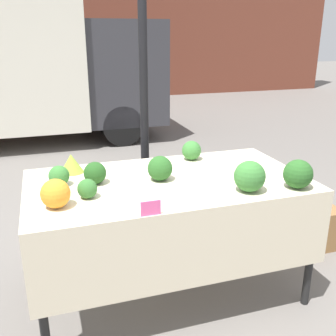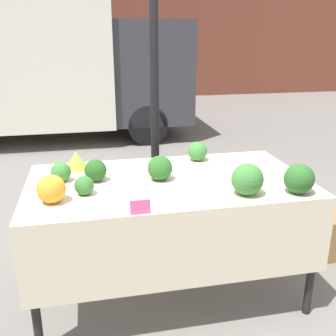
# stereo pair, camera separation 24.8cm
# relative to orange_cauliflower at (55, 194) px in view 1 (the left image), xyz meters

# --- Properties ---
(ground_plane) EXTENTS (40.00, 40.00, 0.00)m
(ground_plane) POSITION_rel_orange_cauliflower_xyz_m (0.71, 0.22, -0.92)
(ground_plane) COLOR slate
(tent_pole) EXTENTS (0.07, 0.07, 2.47)m
(tent_pole) POSITION_rel_orange_cauliflower_xyz_m (0.77, 1.06, 0.31)
(tent_pole) COLOR black
(tent_pole) RESTS_ON ground_plane
(market_table) EXTENTS (1.79, 0.97, 0.84)m
(market_table) POSITION_rel_orange_cauliflower_xyz_m (0.71, 0.15, -0.18)
(market_table) COLOR beige
(market_table) RESTS_ON ground_plane
(orange_cauliflower) EXTENTS (0.16, 0.16, 0.16)m
(orange_cauliflower) POSITION_rel_orange_cauliflower_xyz_m (0.00, 0.00, 0.00)
(orange_cauliflower) COLOR orange
(orange_cauliflower) RESTS_ON market_table
(romanesco_head) EXTENTS (0.16, 0.16, 0.13)m
(romanesco_head) POSITION_rel_orange_cauliflower_xyz_m (0.13, 0.55, -0.02)
(romanesco_head) COLOR #93B238
(romanesco_head) RESTS_ON market_table
(broccoli_head_0) EXTENTS (0.14, 0.14, 0.14)m
(broccoli_head_0) POSITION_rel_orange_cauliflower_xyz_m (1.01, 0.57, -0.01)
(broccoli_head_0) COLOR #387533
(broccoli_head_0) RESTS_ON market_table
(broccoli_head_1) EXTENTS (0.16, 0.16, 0.16)m
(broccoli_head_1) POSITION_rel_orange_cauliflower_xyz_m (0.66, 0.23, 0.00)
(broccoli_head_1) COLOR #285B23
(broccoli_head_1) RESTS_ON market_table
(broccoli_head_2) EXTENTS (0.18, 0.18, 0.18)m
(broccoli_head_2) POSITION_rel_orange_cauliflower_xyz_m (1.42, -0.15, 0.01)
(broccoli_head_2) COLOR #285B23
(broccoli_head_2) RESTS_ON market_table
(broccoli_head_3) EXTENTS (0.13, 0.13, 0.13)m
(broccoli_head_3) POSITION_rel_orange_cauliflower_xyz_m (0.03, 0.33, -0.02)
(broccoli_head_3) COLOR #387533
(broccoli_head_3) RESTS_ON market_table
(broccoli_head_4) EXTENTS (0.14, 0.14, 0.14)m
(broccoli_head_4) POSITION_rel_orange_cauliflower_xyz_m (0.25, 0.29, -0.01)
(broccoli_head_4) COLOR #23511E
(broccoli_head_4) RESTS_ON market_table
(broccoli_head_5) EXTENTS (0.19, 0.19, 0.19)m
(broccoli_head_5) POSITION_rel_orange_cauliflower_xyz_m (1.11, -0.11, 0.01)
(broccoli_head_5) COLOR #387533
(broccoli_head_5) RESTS_ON market_table
(broccoli_head_6) EXTENTS (0.11, 0.11, 0.11)m
(broccoli_head_6) POSITION_rel_orange_cauliflower_xyz_m (0.18, 0.08, -0.02)
(broccoli_head_6) COLOR #336B2D
(broccoli_head_6) RESTS_ON market_table
(price_sign) EXTENTS (0.11, 0.01, 0.08)m
(price_sign) POSITION_rel_orange_cauliflower_xyz_m (0.46, -0.25, -0.04)
(price_sign) COLOR #F45B9E
(price_sign) RESTS_ON market_table
(produce_crate) EXTENTS (0.43, 0.36, 0.35)m
(produce_crate) POSITION_rel_orange_cauliflower_xyz_m (2.06, 0.45, -0.74)
(produce_crate) COLOR olive
(produce_crate) RESTS_ON ground_plane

